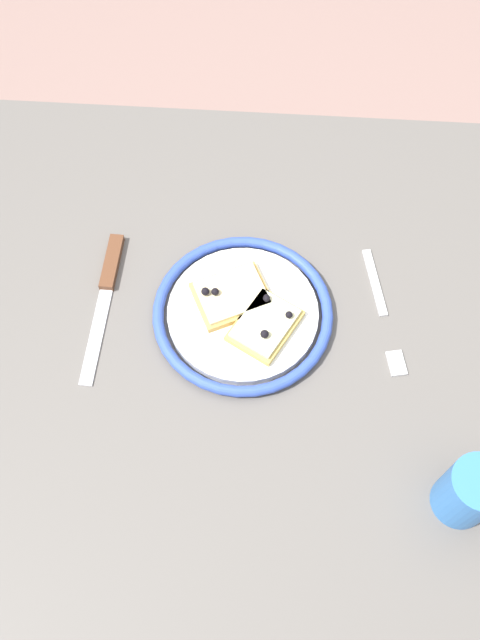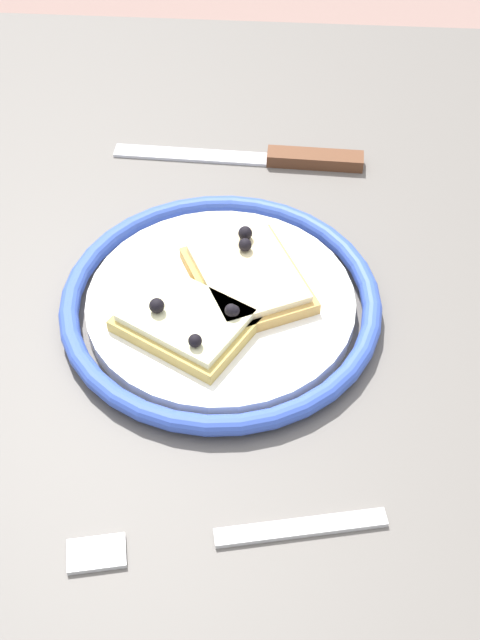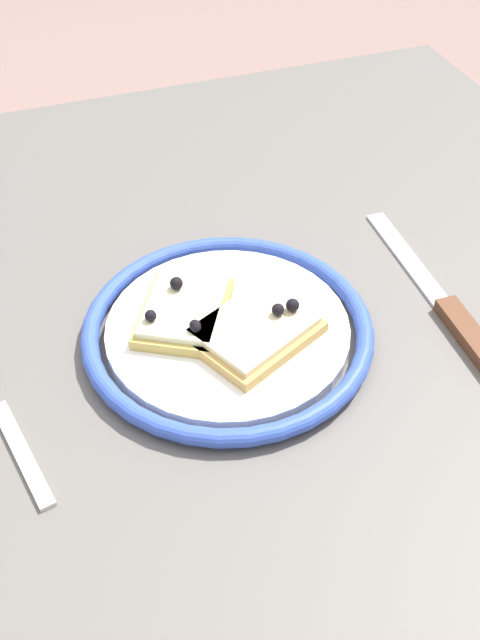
{
  "view_description": "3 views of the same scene",
  "coord_description": "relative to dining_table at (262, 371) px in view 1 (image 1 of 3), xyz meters",
  "views": [
    {
      "loc": [
        0.01,
        0.41,
        1.58
      ],
      "look_at": [
        0.03,
        -0.02,
        0.77
      ],
      "focal_mm": 38.57,
      "sensor_mm": 36.0,
      "label": 1
    },
    {
      "loc": [
        -0.4,
        -0.09,
        1.2
      ],
      "look_at": [
        0.0,
        -0.06,
        0.75
      ],
      "focal_mm": 45.76,
      "sensor_mm": 36.0,
      "label": 2
    },
    {
      "loc": [
        -0.12,
        -0.49,
        1.2
      ],
      "look_at": [
        0.04,
        -0.05,
        0.76
      ],
      "focal_mm": 42.82,
      "sensor_mm": 36.0,
      "label": 3
    }
  ],
  "objects": [
    {
      "name": "knife",
      "position": [
        0.23,
        -0.08,
        0.09
      ],
      "size": [
        0.03,
        0.24,
        0.01
      ],
      "color": "silver",
      "rests_on": "dining_table"
    },
    {
      "name": "cup",
      "position": [
        -0.25,
        0.2,
        0.13
      ],
      "size": [
        0.07,
        0.07,
        0.1
      ],
      "primitive_type": "cylinder",
      "color": "#3372BF",
      "rests_on": "dining_table"
    },
    {
      "name": "plate",
      "position": [
        0.03,
        -0.04,
        0.1
      ],
      "size": [
        0.25,
        0.25,
        0.02
      ],
      "color": "white",
      "rests_on": "dining_table"
    },
    {
      "name": "dining_table",
      "position": [
        0.0,
        0.0,
        0.0
      ],
      "size": [
        0.99,
        0.85,
        0.73
      ],
      "color": "#5B5651",
      "rests_on": "ground_plane"
    },
    {
      "name": "pizza_slice_far",
      "position": [
        0.05,
        -0.06,
        0.11
      ],
      "size": [
        0.12,
        0.11,
        0.03
      ],
      "color": "tan",
      "rests_on": "plate"
    },
    {
      "name": "fork",
      "position": [
        -0.16,
        -0.06,
        0.09
      ],
      "size": [
        0.06,
        0.2,
        0.0
      ],
      "color": "silver",
      "rests_on": "dining_table"
    },
    {
      "name": "pizza_slice_near",
      "position": [
        -0.0,
        -0.02,
        0.11
      ],
      "size": [
        0.11,
        0.12,
        0.03
      ],
      "color": "tan",
      "rests_on": "plate"
    },
    {
      "name": "ground_plane",
      "position": [
        0.0,
        0.0,
        -0.65
      ],
      "size": [
        6.0,
        6.0,
        0.0
      ],
      "primitive_type": "plane",
      "color": "gray"
    }
  ]
}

